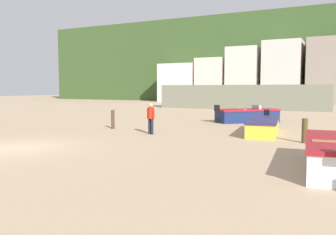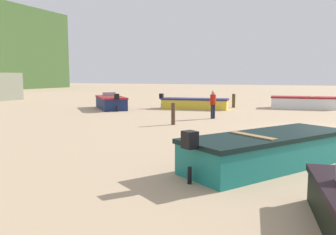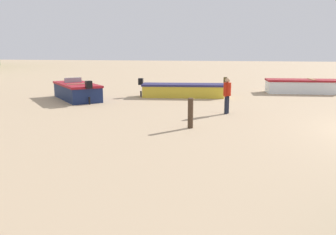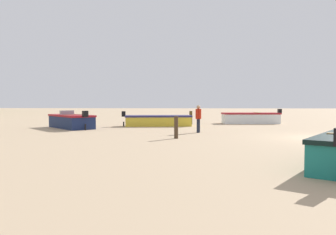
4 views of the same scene
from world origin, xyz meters
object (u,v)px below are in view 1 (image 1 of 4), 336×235
mooring_post_mid_beach (113,119)px  beach_walker_distant (151,116)px  boat_white_2 (336,154)px  mooring_post_near_water (305,131)px  boat_yellow_1 (263,126)px  boat_navy_4 (247,115)px

mooring_post_mid_beach → beach_walker_distant: (3.22, -1.18, 0.40)m
boat_white_2 → mooring_post_near_water: bearing=99.6°
boat_yellow_1 → mooring_post_near_water: boat_yellow_1 is taller
mooring_post_near_water → beach_walker_distant: beach_walker_distant is taller
boat_navy_4 → mooring_post_near_water: (4.56, -8.30, 0.06)m
boat_yellow_1 → boat_white_2: 8.29m
boat_navy_4 → mooring_post_mid_beach: (-6.13, -7.54, 0.08)m
boat_white_2 → boat_navy_4: 14.57m
mooring_post_near_water → mooring_post_mid_beach: (-10.69, 0.76, 0.02)m
beach_walker_distant → boat_white_2: bearing=-9.0°
mooring_post_mid_beach → beach_walker_distant: beach_walker_distant is taller
boat_yellow_1 → boat_white_2: (3.56, -7.48, 0.05)m
boat_white_2 → mooring_post_near_water: size_ratio=4.68×
boat_yellow_1 → beach_walker_distant: bearing=21.6°
mooring_post_near_water → boat_navy_4: bearing=118.8°
beach_walker_distant → boat_navy_4: bearing=90.2°
mooring_post_near_water → mooring_post_mid_beach: size_ratio=0.97×
mooring_post_near_water → mooring_post_mid_beach: mooring_post_mid_beach is taller
boat_navy_4 → mooring_post_near_water: size_ratio=4.07×
beach_walker_distant → boat_yellow_1: bearing=47.5°
boat_yellow_1 → boat_navy_4: 6.29m
boat_navy_4 → mooring_post_near_water: 9.47m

